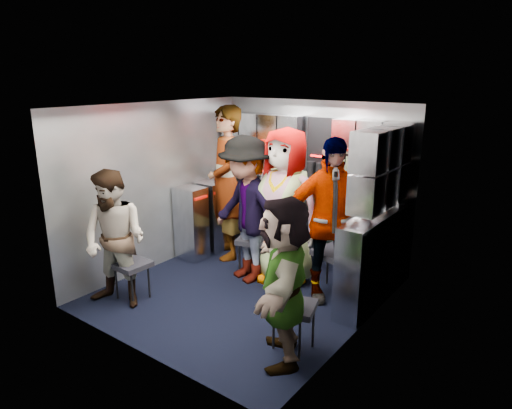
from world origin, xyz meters
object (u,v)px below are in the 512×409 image
Objects in this scene: attendant_standing at (226,183)px; jump_seat_near_left at (131,266)px; jump_seat_near_right at (294,309)px; attendant_arc_e at (284,281)px; jump_seat_center at (292,246)px; attendant_arc_c at (285,207)px; attendant_arc_a at (115,240)px; jump_seat_mid_left at (255,242)px; attendant_arc_b at (246,210)px; jump_seat_mid_right at (335,255)px; attendant_arc_d at (329,221)px.

jump_seat_near_left is at bearing -53.01° from attendant_standing.
attendant_arc_e reaches higher than jump_seat_near_right.
jump_seat_center is 0.22× the size of attendant_standing.
attendant_arc_c is (-0.84, 1.13, 0.54)m from jump_seat_near_right.
attendant_arc_a is 1.00× the size of attendant_arc_e.
jump_seat_mid_left is 1.67m from jump_seat_near_right.
attendant_arc_a is (-0.70, -1.52, 0.32)m from jump_seat_mid_left.
attendant_arc_c reaches higher than jump_seat_near_right.
attendant_arc_e is (1.25, -1.10, -0.14)m from attendant_arc_b.
attendant_standing reaches higher than jump_seat_near_right.
attendant_arc_e is (1.25, -1.28, 0.32)m from jump_seat_mid_left.
jump_seat_center is at bearing 61.94° from attendant_arc_b.
jump_seat_mid_left is at bearing 49.06° from attendant_arc_a.
attendant_arc_a is at bearing -135.94° from jump_seat_mid_right.
attendant_arc_e is (1.95, 0.24, -0.00)m from attendant_arc_a.
jump_seat_near_left is at bearing 73.70° from attendant_arc_a.
jump_seat_mid_left is 0.24× the size of attendant_standing.
attendant_arc_c is (-0.00, -0.18, 0.53)m from jump_seat_center.
jump_seat_near_left is 1.99m from attendant_arc_e.
attendant_standing is 1.71m from attendant_arc_d.
jump_seat_mid_right is at bearing 27.76° from attendant_arc_a.
attendant_arc_d is (1.02, 0.14, 0.03)m from attendant_arc_b.
jump_seat_center is (0.41, 0.21, -0.02)m from jump_seat_mid_left.
attendant_arc_d is at bearing -21.87° from jump_seat_center.
jump_seat_near_right is at bearing 7.07° from jump_seat_near_left.
attendant_arc_b reaches higher than attendant_arc_e.
jump_seat_center is 0.24× the size of attendant_arc_c.
jump_seat_mid_right is at bearing 35.99° from attendant_arc_b.
attendant_standing reaches higher than jump_seat_center.
jump_seat_near_left is 1.91m from jump_seat_center.
jump_seat_near_left is 1.72m from attendant_standing.
jump_seat_center is 1.56m from jump_seat_near_right.
jump_seat_mid_right is at bearing 155.58° from attendant_arc_e.
attendant_arc_c is 1.57m from attendant_arc_e.
jump_seat_mid_left is at bearing -153.06° from jump_seat_center.
jump_seat_mid_right is 0.49m from attendant_arc_d.
attendant_arc_c reaches higher than attendant_arc_a.
jump_seat_near_right is 1.63m from attendant_arc_b.
jump_seat_center is at bearing 122.79° from jump_seat_near_right.
attendant_arc_c is at bearing 133.69° from attendant_arc_d.
attendant_standing is at bearing 144.80° from jump_seat_near_right.
attendant_arc_c is (1.07, -0.22, -0.09)m from attendant_standing.
jump_seat_mid_right is at bearing 10.72° from attendant_arc_c.
jump_seat_near_left is 0.29× the size of attendant_arc_a.
jump_seat_mid_right is (1.72, 1.49, 0.06)m from jump_seat_near_left.
attendant_standing reaches higher than jump_seat_mid_right.
attendant_arc_d is at bearing 28.63° from attendant_standing.
attendant_arc_d is 1.22× the size of attendant_arc_e.
attendant_arc_c is at bearing 179.15° from attendant_arc_e.
attendant_arc_b reaches higher than jump_seat_mid_right.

